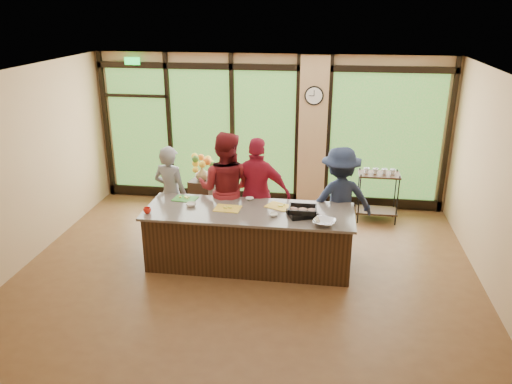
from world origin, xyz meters
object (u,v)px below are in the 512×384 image
(cook_left, at_px, (171,194))
(bar_cart, at_px, (378,190))
(roasting_pan, at_px, (302,214))
(flower_stand, at_px, (203,201))
(island_base, at_px, (249,239))
(cook_right, at_px, (339,200))

(cook_left, height_order, bar_cart, cook_left)
(roasting_pan, distance_m, flower_stand, 2.56)
(flower_stand, bearing_deg, cook_left, -101.65)
(flower_stand, bearing_deg, roasting_pan, -28.37)
(bar_cart, bearing_deg, island_base, -135.60)
(cook_left, relative_size, roasting_pan, 4.11)
(cook_right, distance_m, flower_stand, 2.64)
(cook_left, distance_m, roasting_pan, 2.40)
(island_base, distance_m, cook_left, 1.65)
(cook_right, height_order, bar_cart, cook_right)
(roasting_pan, xyz_separation_m, bar_cart, (1.30, 2.13, -0.34))
(cook_left, xyz_separation_m, roasting_pan, (2.27, -0.77, 0.11))
(island_base, relative_size, cook_left, 1.83)
(roasting_pan, bearing_deg, island_base, 152.46)
(roasting_pan, bearing_deg, flower_stand, 119.19)
(island_base, bearing_deg, flower_stand, 126.38)
(roasting_pan, distance_m, bar_cart, 2.52)
(flower_stand, bearing_deg, cook_right, -6.21)
(cook_left, height_order, flower_stand, cook_left)
(island_base, bearing_deg, cook_right, 27.65)
(island_base, xyz_separation_m, roasting_pan, (0.82, -0.09, 0.52))
(island_base, relative_size, flower_stand, 3.71)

